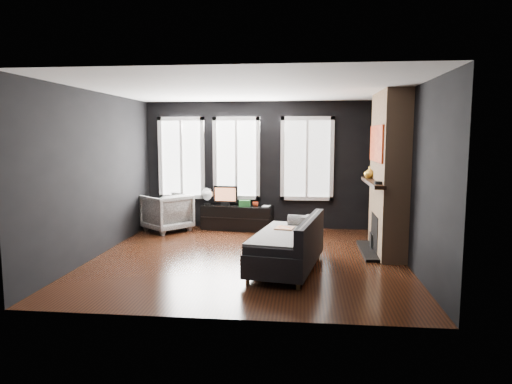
# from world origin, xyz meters

# --- Properties ---
(floor) EXTENTS (5.00, 5.00, 0.00)m
(floor) POSITION_xyz_m (0.00, 0.00, 0.00)
(floor) COLOR black
(floor) RESTS_ON ground
(ceiling) EXTENTS (5.00, 5.00, 0.00)m
(ceiling) POSITION_xyz_m (0.00, 0.00, 2.70)
(ceiling) COLOR white
(ceiling) RESTS_ON ground
(wall_back) EXTENTS (5.00, 0.02, 2.70)m
(wall_back) POSITION_xyz_m (0.00, 2.50, 1.35)
(wall_back) COLOR black
(wall_back) RESTS_ON ground
(wall_left) EXTENTS (0.02, 5.00, 2.70)m
(wall_left) POSITION_xyz_m (-2.50, 0.00, 1.35)
(wall_left) COLOR black
(wall_left) RESTS_ON ground
(wall_right) EXTENTS (0.02, 5.00, 2.70)m
(wall_right) POSITION_xyz_m (2.50, 0.00, 1.35)
(wall_right) COLOR black
(wall_right) RESTS_ON ground
(windows) EXTENTS (4.00, 0.16, 1.76)m
(windows) POSITION_xyz_m (-0.45, 2.46, 2.38)
(windows) COLOR white
(windows) RESTS_ON wall_back
(fireplace) EXTENTS (0.70, 1.62, 2.70)m
(fireplace) POSITION_xyz_m (2.30, 0.60, 1.35)
(fireplace) COLOR #93724C
(fireplace) RESTS_ON floor
(sofa) EXTENTS (1.25, 2.00, 0.80)m
(sofa) POSITION_xyz_m (0.65, -0.56, 0.40)
(sofa) COLOR black
(sofa) RESTS_ON floor
(stripe_pillow) EXTENTS (0.18, 0.32, 0.31)m
(stripe_pillow) POSITION_xyz_m (0.94, -0.11, 0.58)
(stripe_pillow) COLOR gray
(stripe_pillow) RESTS_ON sofa
(armchair) EXTENTS (1.14, 1.14, 0.86)m
(armchair) POSITION_xyz_m (-1.95, 1.95, 0.43)
(armchair) COLOR white
(armchair) RESTS_ON floor
(media_console) EXTENTS (1.54, 0.67, 0.51)m
(media_console) POSITION_xyz_m (-0.50, 2.24, 0.26)
(media_console) COLOR black
(media_console) RESTS_ON floor
(monitor) EXTENTS (0.53, 0.15, 0.47)m
(monitor) POSITION_xyz_m (-0.76, 2.29, 0.75)
(monitor) COLOR black
(monitor) RESTS_ON media_console
(desk_fan) EXTENTS (0.35, 0.35, 0.38)m
(desk_fan) POSITION_xyz_m (-1.16, 2.29, 0.70)
(desk_fan) COLOR #A5A5A5
(desk_fan) RESTS_ON media_console
(mug) EXTENTS (0.15, 0.14, 0.12)m
(mug) POSITION_xyz_m (-0.11, 2.18, 0.57)
(mug) COLOR red
(mug) RESTS_ON media_console
(book) EXTENTS (0.15, 0.04, 0.21)m
(book) POSITION_xyz_m (0.04, 2.19, 0.62)
(book) COLOR #BDB497
(book) RESTS_ON media_console
(storage_box) EXTENTS (0.23, 0.15, 0.12)m
(storage_box) POSITION_xyz_m (-0.34, 2.18, 0.58)
(storage_box) COLOR #286E2E
(storage_box) RESTS_ON media_console
(mantel_vase) EXTENTS (0.20, 0.21, 0.20)m
(mantel_vase) POSITION_xyz_m (2.05, 1.05, 1.33)
(mantel_vase) COLOR gold
(mantel_vase) RESTS_ON fireplace
(mantel_clock) EXTENTS (0.14, 0.14, 0.04)m
(mantel_clock) POSITION_xyz_m (2.05, 0.05, 1.25)
(mantel_clock) COLOR black
(mantel_clock) RESTS_ON fireplace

